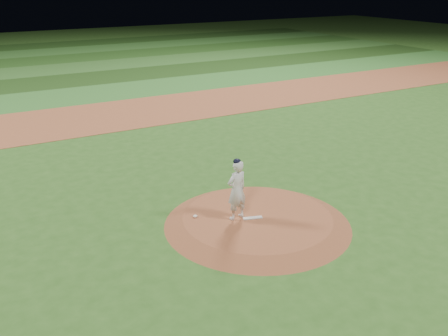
# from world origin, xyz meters

# --- Properties ---
(ground) EXTENTS (120.00, 120.00, 0.00)m
(ground) POSITION_xyz_m (0.00, 0.00, 0.00)
(ground) COLOR #2E5D1E
(ground) RESTS_ON ground
(infield_dirt_band) EXTENTS (70.00, 6.00, 0.02)m
(infield_dirt_band) POSITION_xyz_m (0.00, 14.00, 0.01)
(infield_dirt_band) COLOR #99512F
(infield_dirt_band) RESTS_ON ground
(outfield_stripe_0) EXTENTS (70.00, 5.00, 0.02)m
(outfield_stripe_0) POSITION_xyz_m (0.00, 19.50, 0.01)
(outfield_stripe_0) COLOR #317229
(outfield_stripe_0) RESTS_ON ground
(outfield_stripe_1) EXTENTS (70.00, 5.00, 0.02)m
(outfield_stripe_1) POSITION_xyz_m (0.00, 24.50, 0.01)
(outfield_stripe_1) COLOR #1E4114
(outfield_stripe_1) RESTS_ON ground
(outfield_stripe_2) EXTENTS (70.00, 5.00, 0.02)m
(outfield_stripe_2) POSITION_xyz_m (0.00, 29.50, 0.01)
(outfield_stripe_2) COLOR #316725
(outfield_stripe_2) RESTS_ON ground
(outfield_stripe_3) EXTENTS (70.00, 5.00, 0.02)m
(outfield_stripe_3) POSITION_xyz_m (0.00, 34.50, 0.01)
(outfield_stripe_3) COLOR #224C18
(outfield_stripe_3) RESTS_ON ground
(outfield_stripe_4) EXTENTS (70.00, 5.00, 0.02)m
(outfield_stripe_4) POSITION_xyz_m (0.00, 39.50, 0.01)
(outfield_stripe_4) COLOR #306A26
(outfield_stripe_4) RESTS_ON ground
(outfield_stripe_5) EXTENTS (70.00, 5.00, 0.02)m
(outfield_stripe_5) POSITION_xyz_m (0.00, 44.50, 0.01)
(outfield_stripe_5) COLOR #1E4315
(outfield_stripe_5) RESTS_ON ground
(pitchers_mound) EXTENTS (5.50, 5.50, 0.25)m
(pitchers_mound) POSITION_xyz_m (0.00, 0.00, 0.12)
(pitchers_mound) COLOR brown
(pitchers_mound) RESTS_ON ground
(pitching_rubber) EXTENTS (0.59, 0.31, 0.03)m
(pitching_rubber) POSITION_xyz_m (-0.19, -0.04, 0.26)
(pitching_rubber) COLOR silver
(pitching_rubber) RESTS_ON pitchers_mound
(rosin_bag) EXTENTS (0.13, 0.13, 0.07)m
(rosin_bag) POSITION_xyz_m (-1.63, 0.84, 0.29)
(rosin_bag) COLOR white
(rosin_bag) RESTS_ON pitchers_mound
(pitcher_on_mound) EXTENTS (0.71, 0.53, 1.85)m
(pitcher_on_mound) POSITION_xyz_m (-0.60, 0.20, 1.16)
(pitcher_on_mound) COLOR silver
(pitcher_on_mound) RESTS_ON pitchers_mound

